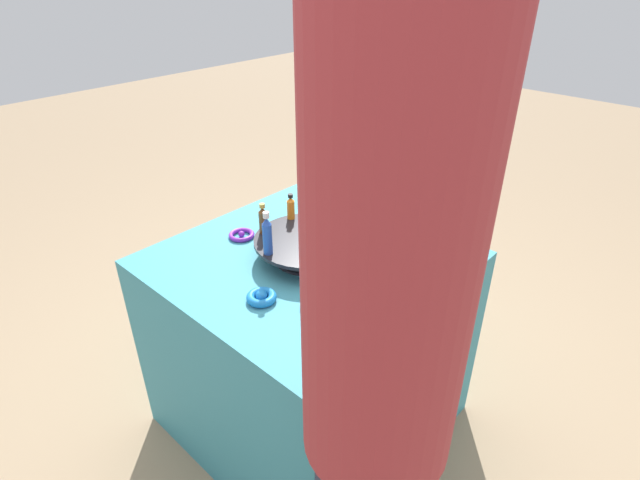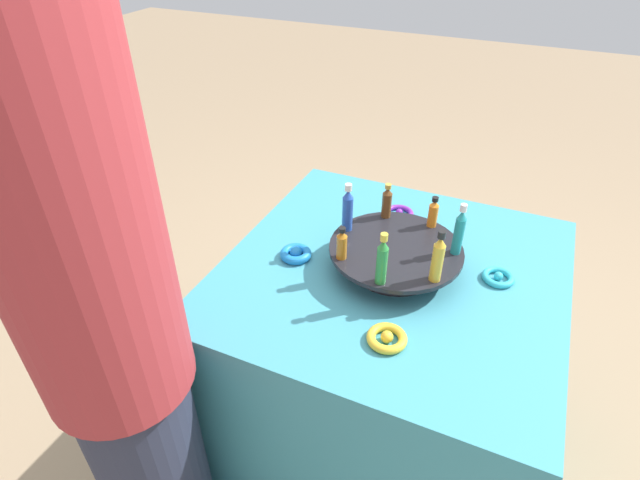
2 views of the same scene
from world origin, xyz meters
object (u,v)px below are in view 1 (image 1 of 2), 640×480
(bottle_gold, at_px, (355,216))
(bottle_orange, at_px, (291,207))
(person_figure, at_px, (379,386))
(bottle_green, at_px, (347,236))
(ribbon_bow_purple, at_px, (242,235))
(bottle_amber, at_px, (306,252))
(ribbon_bow_gold, at_px, (386,276))
(bottle_teal, at_px, (329,201))
(ribbon_bow_blue, at_px, (261,297))
(display_stand, at_px, (309,245))
(bottle_blue, at_px, (267,235))
(ribbon_bow_teal, at_px, (345,220))
(bottle_brown, at_px, (263,220))

(bottle_gold, distance_m, bottle_orange, 0.24)
(bottle_gold, height_order, person_figure, person_figure)
(bottle_green, bearing_deg, ribbon_bow_purple, 9.80)
(bottle_amber, bearing_deg, ribbon_bow_gold, -132.42)
(ribbon_bow_purple, bearing_deg, bottle_gold, -151.98)
(bottle_gold, height_order, bottle_orange, bottle_gold)
(bottle_teal, height_order, bottle_orange, bottle_teal)
(bottle_teal, bearing_deg, bottle_orange, 41.20)
(bottle_orange, height_order, ribbon_bow_blue, bottle_orange)
(display_stand, xyz_separation_m, ribbon_bow_gold, (-0.27, -0.07, -0.03))
(bottle_amber, bearing_deg, bottle_teal, -61.66)
(bottle_orange, xyz_separation_m, bottle_amber, (-0.24, 0.18, -0.00))
(display_stand, bearing_deg, bottle_blue, 79.77)
(ribbon_bow_gold, bearing_deg, bottle_teal, -15.01)
(bottle_blue, distance_m, person_figure, 0.67)
(bottle_teal, bearing_deg, person_figure, 138.22)
(bottle_green, xyz_separation_m, bottle_orange, (0.30, -0.05, -0.02))
(bottle_orange, height_order, ribbon_bow_teal, bottle_orange)
(bottle_gold, distance_m, ribbon_bow_gold, 0.22)
(bottle_green, distance_m, ribbon_bow_gold, 0.18)
(ribbon_bow_teal, xyz_separation_m, person_figure, (-0.66, 0.68, 0.14))
(person_figure, bearing_deg, display_stand, 0.00)
(ribbon_bow_gold, xyz_separation_m, ribbon_bow_teal, (0.33, -0.20, -0.00))
(bottle_green, bearing_deg, display_stand, 2.63)
(bottle_brown, bearing_deg, bottle_amber, 169.77)
(bottle_green, relative_size, ribbon_bow_purple, 1.54)
(bottle_gold, relative_size, person_figure, 0.08)
(display_stand, xyz_separation_m, bottle_brown, (0.14, 0.07, 0.07))
(display_stand, height_order, ribbon_bow_gold, display_stand)
(ribbon_bow_gold, bearing_deg, bottle_gold, -18.44)
(bottle_green, height_order, bottle_teal, bottle_teal)
(ribbon_bow_purple, bearing_deg, bottle_teal, -136.58)
(ribbon_bow_gold, distance_m, ribbon_bow_blue, 0.39)
(bottle_orange, bearing_deg, bottle_teal, -138.80)
(ribbon_bow_gold, bearing_deg, ribbon_bow_purple, 13.80)
(bottle_amber, bearing_deg, bottle_orange, -35.95)
(bottle_amber, height_order, ribbon_bow_gold, bottle_amber)
(ribbon_bow_gold, height_order, person_figure, person_figure)
(ribbon_bow_blue, bearing_deg, bottle_gold, -93.61)
(bottle_brown, xyz_separation_m, ribbon_bow_teal, (-0.07, -0.34, -0.11))
(person_figure, bearing_deg, bottle_amber, 3.61)
(bottle_gold, distance_m, bottle_brown, 0.30)
(bottle_amber, height_order, ribbon_bow_blue, bottle_amber)
(person_figure, bearing_deg, bottle_orange, 2.11)
(bottle_gold, xyz_separation_m, bottle_blue, (0.12, 0.28, 0.00))
(ribbon_bow_purple, bearing_deg, ribbon_bow_blue, 148.80)
(bottle_teal, height_order, ribbon_bow_gold, bottle_teal)
(ribbon_bow_blue, height_order, person_figure, person_figure)
(bottle_brown, xyz_separation_m, bottle_blue, (-0.11, 0.08, 0.02))
(bottle_teal, height_order, bottle_amber, bottle_teal)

